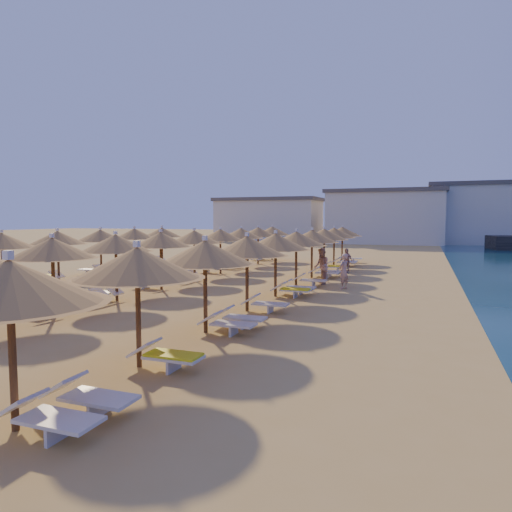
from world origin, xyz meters
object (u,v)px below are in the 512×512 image
at_px(beachgoer_b, 321,266).
at_px(beachgoer_c, 346,261).
at_px(beachgoer_a, 344,271).
at_px(parasol_row_east, 287,241).
at_px(parasol_row_west, 179,239).

height_order(beachgoer_b, beachgoer_c, beachgoer_b).
bearing_deg(beachgoer_c, beachgoer_a, -54.52).
bearing_deg(beachgoer_a, beachgoer_b, -107.80).
bearing_deg(beachgoer_c, parasol_row_east, -72.77).
xyz_separation_m(parasol_row_east, parasol_row_west, (-5.73, 0.00, 0.00)).
distance_m(parasol_row_west, beachgoer_b, 7.44).
bearing_deg(parasol_row_west, parasol_row_east, 0.00).
relative_size(parasol_row_west, beachgoer_c, 21.84).
bearing_deg(parasol_row_east, beachgoer_a, 31.57).
height_order(parasol_row_east, beachgoer_b, parasol_row_east).
relative_size(beachgoer_c, beachgoer_a, 0.89).
distance_m(parasol_row_west, beachgoer_c, 11.00).
bearing_deg(beachgoer_c, parasol_row_west, -103.98).
bearing_deg(parasol_row_east, parasol_row_west, 180.00).
bearing_deg(beachgoer_a, parasol_row_west, -56.50).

